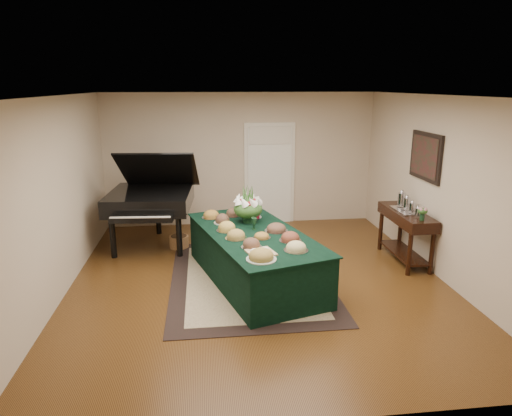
{
  "coord_description": "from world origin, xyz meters",
  "views": [
    {
      "loc": [
        -0.78,
        -6.27,
        2.85
      ],
      "look_at": [
        0.0,
        0.3,
        1.05
      ],
      "focal_mm": 32.0,
      "sensor_mm": 36.0,
      "label": 1
    }
  ],
  "objects": [
    {
      "name": "ground",
      "position": [
        0.0,
        0.0,
        0.0
      ],
      "size": [
        6.0,
        6.0,
        0.0
      ],
      "primitive_type": "plane",
      "color": "#321B0B",
      "rests_on": "ground"
    },
    {
      "name": "buffet_table",
      "position": [
        -0.06,
        0.03,
        0.38
      ],
      "size": [
        1.99,
        2.97,
        0.76
      ],
      "color": "black",
      "rests_on": "ground"
    },
    {
      "name": "food_platters",
      "position": [
        -0.11,
        0.02,
        0.81
      ],
      "size": [
        1.38,
        2.46,
        0.13
      ],
      "color": "silver",
      "rests_on": "buffet_table"
    },
    {
      "name": "kitchen_doorway",
      "position": [
        0.6,
        2.97,
        1.02
      ],
      "size": [
        1.05,
        0.07,
        2.1
      ],
      "color": "silver",
      "rests_on": "ground"
    },
    {
      "name": "tea_service",
      "position": [
        2.5,
        0.5,
        0.97
      ],
      "size": [
        0.34,
        0.74,
        0.3
      ],
      "color": "silver",
      "rests_on": "mahogany_sideboard"
    },
    {
      "name": "wall_painting",
      "position": [
        2.72,
        0.51,
        1.75
      ],
      "size": [
        0.05,
        0.95,
        0.75
      ],
      "color": "black",
      "rests_on": "ground"
    },
    {
      "name": "grand_piano",
      "position": [
        -1.71,
        1.78,
        0.88
      ],
      "size": [
        1.64,
        1.81,
        1.75
      ],
      "color": "black",
      "rests_on": "ground"
    },
    {
      "name": "green_goblets",
      "position": [
        -0.04,
        0.18,
        0.85
      ],
      "size": [
        0.08,
        0.13,
        0.18
      ],
      "color": "black",
      "rests_on": "buffet_table"
    },
    {
      "name": "mahogany_sideboard",
      "position": [
        2.5,
        0.51,
        0.67
      ],
      "size": [
        0.45,
        1.36,
        0.86
      ],
      "color": "black",
      "rests_on": "ground"
    },
    {
      "name": "cutting_board",
      "position": [
        -0.08,
        -0.81,
        0.79
      ],
      "size": [
        0.41,
        0.41,
        0.1
      ],
      "color": "tan",
      "rests_on": "buffet_table"
    },
    {
      "name": "floral_centerpiece",
      "position": [
        -0.1,
        0.55,
        1.03
      ],
      "size": [
        0.47,
        0.47,
        0.47
      ],
      "color": "black",
      "rests_on": "buffet_table"
    },
    {
      "name": "pink_bouquet",
      "position": [
        2.5,
        -0.0,
        1.0
      ],
      "size": [
        0.16,
        0.16,
        0.21
      ],
      "color": "black",
      "rests_on": "mahogany_sideboard"
    },
    {
      "name": "wicker_basket",
      "position": [
        -1.24,
        1.61,
        0.11
      ],
      "size": [
        0.34,
        0.34,
        0.21
      ],
      "primitive_type": "cylinder",
      "color": "#95663C",
      "rests_on": "ground"
    },
    {
      "name": "area_rug",
      "position": [
        -0.13,
        0.1,
        0.01
      ],
      "size": [
        2.33,
        3.27,
        0.01
      ],
      "color": "black",
      "rests_on": "ground"
    }
  ]
}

